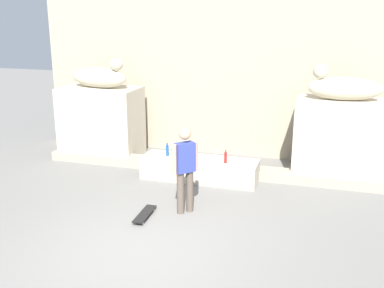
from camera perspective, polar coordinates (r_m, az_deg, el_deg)
ground_plane at (r=7.55m, az=-6.68°, el=-13.54°), size 40.00×40.00×0.00m
facade_wall at (r=12.26m, az=4.07°, el=12.10°), size 9.97×0.60×5.72m
pedestal_left at (r=12.43m, az=-11.11°, el=2.73°), size 2.04×1.18×1.80m
pedestal_right at (r=11.05m, az=17.80°, el=0.57°), size 2.04×1.18×1.80m
statue_reclining_left at (r=12.20m, az=-11.28°, el=8.14°), size 1.66×0.77×0.78m
statue_reclining_right at (r=10.81m, az=18.15°, el=6.64°), size 1.62×0.64×0.78m
ledge_block at (r=10.53m, az=0.94°, el=-3.11°), size 2.64×0.75×0.50m
skater at (r=8.64m, az=-0.87°, el=-2.78°), size 0.40×0.42×1.67m
skateboard at (r=8.78m, az=-5.86°, el=-8.58°), size 0.23×0.81×0.08m
bottle_clear at (r=10.54m, az=3.03°, el=-1.03°), size 0.06×0.06×0.27m
bottle_blue at (r=10.62m, az=-3.07°, el=-0.76°), size 0.07×0.07×0.32m
bottle_green at (r=10.50m, az=-1.58°, el=-1.05°), size 0.08×0.08×0.28m
bottle_red at (r=10.15m, az=4.16°, el=-1.64°), size 0.06×0.06×0.31m
stair_step at (r=11.03m, az=1.65°, el=-2.97°), size 8.06×0.50×0.22m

